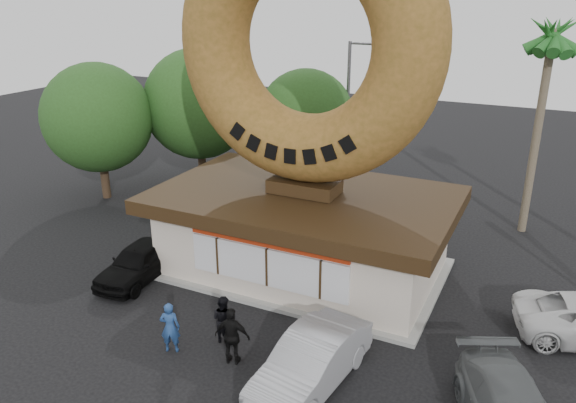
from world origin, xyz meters
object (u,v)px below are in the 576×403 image
at_px(person_right, 232,336).
at_px(car_black, 139,261).
at_px(donut_shop, 304,230).
at_px(street_lamp, 350,109).
at_px(person_center, 224,319).
at_px(giant_donut, 306,45).
at_px(person_left, 170,327).
at_px(car_silver, 311,362).

relative_size(person_right, car_black, 0.44).
relative_size(donut_shop, street_lamp, 1.40).
bearing_deg(person_center, street_lamp, -71.60).
distance_m(giant_donut, car_black, 10.24).
height_order(giant_donut, person_center, giant_donut).
height_order(person_left, person_center, person_left).
bearing_deg(person_center, car_black, -10.05).
relative_size(giant_donut, car_silver, 2.09).
bearing_deg(person_left, street_lamp, -112.25).
bearing_deg(giant_donut, car_silver, -63.98).
bearing_deg(giant_donut, car_black, -148.19).
xyz_separation_m(giant_donut, car_black, (-5.42, -3.36, -8.01)).
bearing_deg(car_silver, car_black, 167.89).
bearing_deg(person_right, giant_donut, -96.58).
distance_m(person_left, car_silver, 4.54).
relative_size(street_lamp, car_black, 1.92).
height_order(donut_shop, person_center, donut_shop).
relative_size(person_left, car_black, 0.40).
height_order(person_center, car_silver, person_center).
height_order(donut_shop, car_black, donut_shop).
relative_size(person_left, person_center, 1.04).
bearing_deg(person_left, donut_shop, -126.10).
bearing_deg(donut_shop, car_black, -148.32).
distance_m(person_center, car_silver, 3.41).
height_order(donut_shop, car_silver, donut_shop).
xyz_separation_m(person_left, person_center, (1.20, 1.14, -0.03)).
distance_m(donut_shop, car_silver, 7.01).
distance_m(person_right, car_silver, 2.50).
relative_size(street_lamp, car_silver, 1.70).
bearing_deg(street_lamp, giant_donut, -79.49).
xyz_separation_m(donut_shop, giant_donut, (0.00, 0.02, 6.95)).
height_order(donut_shop, person_right, donut_shop).
xyz_separation_m(street_lamp, car_black, (-3.56, -13.36, -3.77)).
bearing_deg(donut_shop, person_right, -85.00).
distance_m(person_left, person_right, 2.05).
height_order(person_center, car_black, person_center).
relative_size(giant_donut, person_right, 5.33).
height_order(person_left, car_black, person_left).
height_order(street_lamp, car_black, street_lamp).
distance_m(giant_donut, street_lamp, 11.02).
bearing_deg(donut_shop, street_lamp, 100.50).
xyz_separation_m(person_left, car_silver, (4.53, 0.40, -0.06)).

